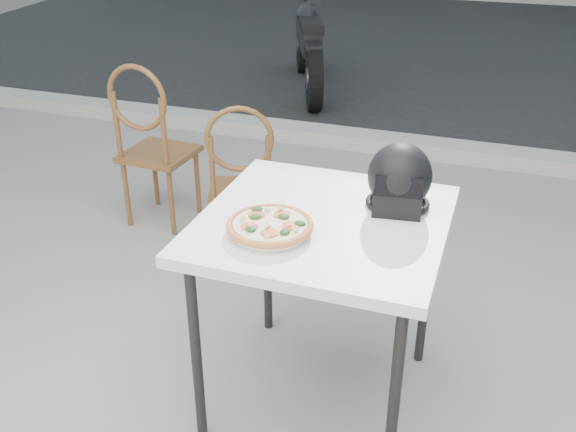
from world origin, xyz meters
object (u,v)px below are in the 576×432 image
(plate, at_px, (270,230))
(cafe_chair_side, at_px, (151,137))
(cafe_table_main, at_px, (323,236))
(pizza, at_px, (270,225))
(helmet, at_px, (399,180))
(motorcycle, at_px, (308,46))
(cafe_chair_main, at_px, (241,177))

(plate, relative_size, cafe_chair_side, 0.34)
(cafe_table_main, relative_size, cafe_chair_side, 0.85)
(pizza, xyz_separation_m, helmet, (0.39, 0.35, 0.08))
(plate, bearing_deg, motorcycle, 106.01)
(cafe_chair_side, bearing_deg, cafe_table_main, 143.89)
(helmet, relative_size, motorcycle, 0.15)
(cafe_chair_side, height_order, motorcycle, cafe_chair_side)
(plate, height_order, helmet, helmet)
(cafe_table_main, distance_m, motorcycle, 4.61)
(cafe_table_main, xyz_separation_m, motorcycle, (-1.45, 4.37, -0.32))
(plate, distance_m, motorcycle, 4.74)
(cafe_table_main, relative_size, motorcycle, 0.46)
(plate, distance_m, helmet, 0.53)
(pizza, bearing_deg, helmet, 42.35)
(pizza, distance_m, cafe_chair_side, 1.85)
(cafe_table_main, xyz_separation_m, plate, (-0.15, -0.17, 0.09))
(plate, height_order, pizza, pizza)
(cafe_table_main, distance_m, cafe_chair_main, 1.18)
(helmet, xyz_separation_m, cafe_chair_main, (-0.96, 0.72, -0.43))
(cafe_chair_side, bearing_deg, pizza, 136.89)
(cafe_table_main, bearing_deg, pizza, -131.24)
(cafe_chair_main, xyz_separation_m, cafe_chair_side, (-0.69, 0.25, 0.05))
(helmet, height_order, motorcycle, helmet)
(cafe_chair_main, height_order, cafe_chair_side, cafe_chair_side)
(cafe_table_main, height_order, motorcycle, motorcycle)
(helmet, relative_size, cafe_chair_side, 0.27)
(cafe_chair_side, bearing_deg, motorcycle, -86.60)
(cafe_table_main, relative_size, helmet, 3.15)
(pizza, height_order, motorcycle, motorcycle)
(plate, xyz_separation_m, motorcycle, (-1.30, 4.54, -0.41))
(helmet, bearing_deg, cafe_table_main, -150.30)
(cafe_table_main, relative_size, plate, 2.48)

